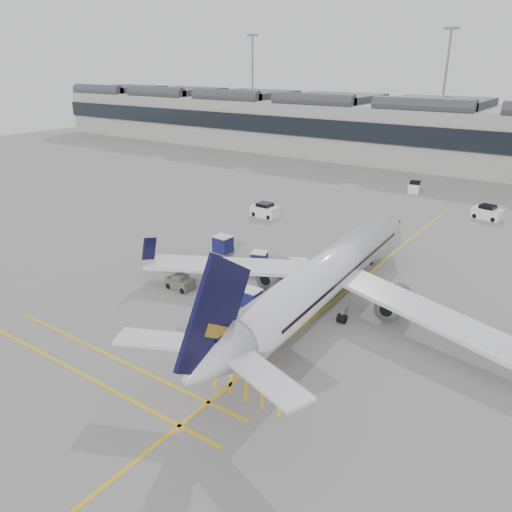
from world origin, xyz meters
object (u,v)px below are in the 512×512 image
Objects in this scene: ramp_agent_a at (306,271)px; pushback_tug at (180,283)px; airliner_main at (325,276)px; baggage_cart_a at (297,270)px; belt_loader at (318,278)px; ramp_agent_b at (295,289)px.

ramp_agent_a is 0.67× the size of pushback_tug.
ramp_agent_a is at bearing 47.15° from pushback_tug.
airliner_main is 15.11× the size of pushback_tug.
airliner_main reaches higher than baggage_cart_a.
belt_loader is 1.91× the size of baggage_cart_a.
ramp_agent_b is (1.25, -4.00, 0.02)m from ramp_agent_a.
ramp_agent_a is at bearing -76.80° from ramp_agent_b.
belt_loader is at bearing -52.83° from ramp_agent_a.
airliner_main is 3.53m from ramp_agent_b.
belt_loader reaches higher than ramp_agent_a.
airliner_main reaches higher than ramp_agent_a.
airliner_main is at bearing 19.72° from pushback_tug.
baggage_cart_a is 0.99× the size of pushback_tug.
pushback_tug is at bearing -164.21° from airliner_main.
pushback_tug is (-8.00, -8.33, -0.22)m from ramp_agent_a.
belt_loader is 3.66m from ramp_agent_b.
ramp_agent_a is (-4.15, 4.21, -2.03)m from airliner_main.
airliner_main is 22.48× the size of ramp_agent_a.
pushback_tug is (-12.15, -4.12, -2.24)m from airliner_main.
belt_loader is 12.39m from pushback_tug.
belt_loader is at bearing -10.45° from baggage_cart_a.
pushback_tug is (-9.25, -4.33, -0.24)m from ramp_agent_b.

